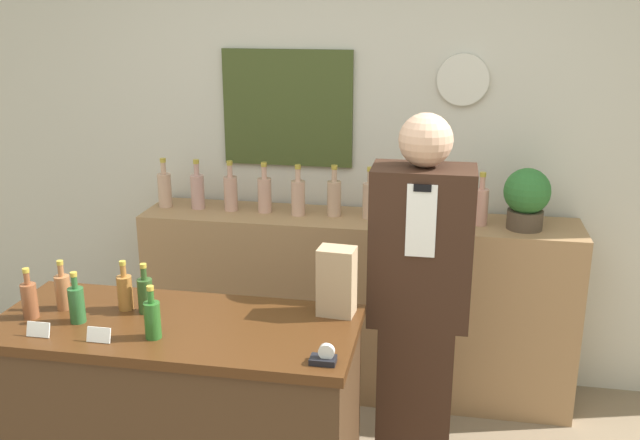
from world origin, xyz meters
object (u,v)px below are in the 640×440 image
object	(u,v)px
paper_bag	(337,281)
tape_dispenser	(324,357)
shopkeeper	(418,308)
potted_plant	(527,197)

from	to	relation	value
paper_bag	tape_dispenser	distance (m)	0.42
shopkeeper	tape_dispenser	size ratio (longest dim) A/B	18.82
shopkeeper	paper_bag	bearing A→B (deg)	-134.42
shopkeeper	paper_bag	xyz separation A→B (m)	(-0.31, -0.32, 0.23)
shopkeeper	potted_plant	xyz separation A→B (m)	(0.49, 0.70, 0.34)
tape_dispenser	shopkeeper	bearing A→B (deg)	68.45
tape_dispenser	potted_plant	bearing A→B (deg)	61.46
potted_plant	tape_dispenser	xyz separation A→B (m)	(-0.78, -1.43, -0.22)
shopkeeper	tape_dispenser	world-z (taller)	shopkeeper
potted_plant	shopkeeper	bearing A→B (deg)	-124.90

